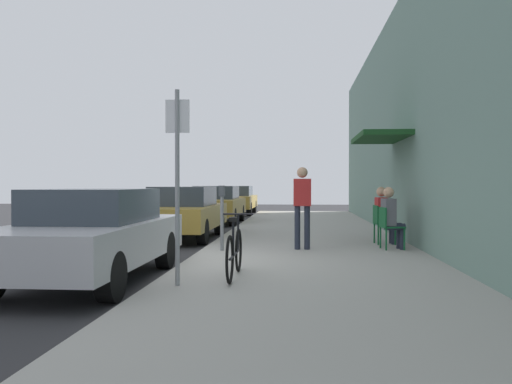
{
  "coord_description": "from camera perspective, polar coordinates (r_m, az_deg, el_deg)",
  "views": [
    {
      "loc": [
        2.01,
        -9.29,
        1.46
      ],
      "look_at": [
        0.7,
        7.16,
        1.23
      ],
      "focal_mm": 37.9,
      "sensor_mm": 36.0,
      "label": 1
    }
  ],
  "objects": [
    {
      "name": "cafe_chair_1",
      "position": [
        12.5,
        13.07,
        -3.07
      ],
      "size": [
        0.48,
        0.48,
        0.87
      ],
      "color": "#14592D",
      "rests_on": "sidewalk_slab"
    },
    {
      "name": "pedestrian_standing",
      "position": [
        11.19,
        4.91,
        -0.95
      ],
      "size": [
        0.36,
        0.22,
        1.7
      ],
      "color": "#232838",
      "rests_on": "sidewalk_slab"
    },
    {
      "name": "cafe_chair_0",
      "position": [
        11.52,
        13.81,
        -3.4
      ],
      "size": [
        0.5,
        0.5,
        0.87
      ],
      "color": "#14592D",
      "rests_on": "sidewalk_slab"
    },
    {
      "name": "parked_car_1",
      "position": [
        14.62,
        -7.74,
        -2.1
      ],
      "size": [
        1.8,
        4.4,
        1.4
      ],
      "color": "#A58433",
      "rests_on": "ground_plane"
    },
    {
      "name": "parked_car_2",
      "position": [
        20.4,
        -4.22,
        -1.27
      ],
      "size": [
        1.8,
        4.4,
        1.4
      ],
      "color": "#A58433",
      "rests_on": "ground_plane"
    },
    {
      "name": "seated_patron_1",
      "position": [
        12.5,
        13.34,
        -2.18
      ],
      "size": [
        0.45,
        0.39,
        1.29
      ],
      "color": "#232838",
      "rests_on": "sidewalk_slab"
    },
    {
      "name": "seated_patron_0",
      "position": [
        11.52,
        14.1,
        -2.44
      ],
      "size": [
        0.47,
        0.41,
        1.29
      ],
      "color": "#232838",
      "rests_on": "sidewalk_slab"
    },
    {
      "name": "building_facade",
      "position": [
        11.71,
        17.71,
        8.59
      ],
      "size": [
        1.4,
        32.0,
        6.12
      ],
      "color": "gray",
      "rests_on": "ground_plane"
    },
    {
      "name": "bicycle_0",
      "position": [
        7.84,
        -2.29,
        -6.4
      ],
      "size": [
        0.46,
        1.71,
        0.9
      ],
      "color": "black",
      "rests_on": "sidewalk_slab"
    },
    {
      "name": "street_sign",
      "position": [
        7.25,
        -8.3,
        2.19
      ],
      "size": [
        0.32,
        0.06,
        2.6
      ],
      "color": "gray",
      "rests_on": "sidewalk_slab"
    },
    {
      "name": "ground_plane",
      "position": [
        9.62,
        -7.65,
        -7.95
      ],
      "size": [
        60.0,
        60.0,
        0.0
      ],
      "primitive_type": "plane",
      "color": "#2D2D30"
    },
    {
      "name": "parked_car_3",
      "position": [
        26.65,
        -2.15,
        -0.79
      ],
      "size": [
        1.8,
        4.4,
        1.39
      ],
      "color": "#A58433",
      "rests_on": "ground_plane"
    },
    {
      "name": "parked_car_0",
      "position": [
        8.51,
        -16.95,
        -4.23
      ],
      "size": [
        1.8,
        4.4,
        1.39
      ],
      "color": "#B7B7BC",
      "rests_on": "ground_plane"
    },
    {
      "name": "parking_meter",
      "position": [
        11.0,
        -3.62,
        -2.2
      ],
      "size": [
        0.12,
        0.1,
        1.32
      ],
      "color": "slate",
      "rests_on": "sidewalk_slab"
    },
    {
      "name": "sidewalk_slab",
      "position": [
        11.38,
        5.76,
        -6.28
      ],
      "size": [
        4.5,
        32.0,
        0.12
      ],
      "primitive_type": "cube",
      "color": "#9E9B93",
      "rests_on": "ground_plane"
    }
  ]
}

